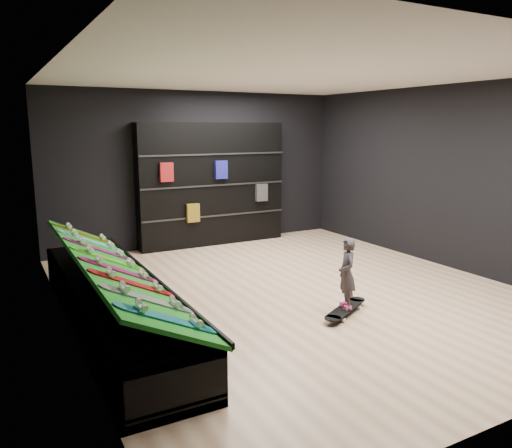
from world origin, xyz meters
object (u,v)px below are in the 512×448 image
floor_skateboard (345,311)px  child (346,287)px  display_rack (111,305)px  back_shelving (212,184)px

floor_skateboard → child: bearing=0.0°
display_rack → back_shelving: (2.76, 3.32, 0.95)m
child → back_shelving: bearing=-159.8°
back_shelving → child: 4.45m
back_shelving → floor_skateboard: back_shelving is taller
display_rack → floor_skateboard: size_ratio=4.59×
display_rack → floor_skateboard: (2.65, -1.05, -0.21)m
floor_skateboard → child: size_ratio=1.83×
floor_skateboard → child: 0.32m
back_shelving → floor_skateboard: (-0.11, -4.37, -1.16)m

